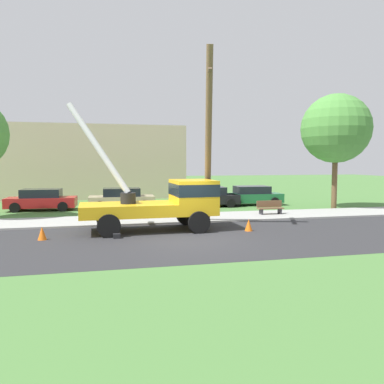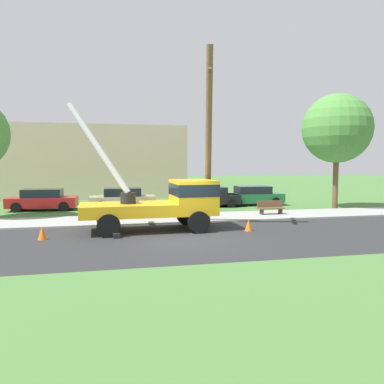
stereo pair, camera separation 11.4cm
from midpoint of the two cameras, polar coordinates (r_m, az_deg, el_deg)
name	(u,v)px [view 2 (the right image)]	position (r m, az deg, el deg)	size (l,w,h in m)	color
ground_plane	(152,207)	(27.82, -5.75, -2.17)	(120.00, 120.00, 0.00)	#477538
road_asphalt	(188,239)	(16.12, -0.44, -6.98)	(80.00, 7.92, 0.01)	#2B2B2D
sidewalk_strip	(166,218)	(21.62, -3.68, -3.93)	(80.00, 3.46, 0.10)	#9E9E99
utility_truck	(166,200)	(18.14, -3.64, -1.22)	(6.82, 3.21, 5.98)	gold
leaning_utility_pole	(209,137)	(19.35, 2.64, 8.11)	(1.04, 3.45, 8.66)	brown
traffic_cone_ahead	(249,225)	(18.13, 8.56, -4.86)	(0.36, 0.36, 0.56)	orange
traffic_cone_behind	(42,233)	(17.09, -21.13, -5.69)	(0.36, 0.36, 0.56)	orange
traffic_cone_curbside	(203,220)	(19.63, 1.88, -4.10)	(0.36, 0.36, 0.56)	orange
parked_sedan_red	(43,200)	(27.39, -21.12, -1.06)	(4.48, 2.16, 1.42)	#B21E1E
parked_sedan_tan	(123,198)	(26.86, -10.13, -0.93)	(4.44, 2.08, 1.42)	tan
parked_sedan_black	(208,197)	(27.58, 2.51, -0.72)	(4.41, 2.04, 1.42)	black
parked_sedan_green	(253,196)	(28.95, 9.07, -0.53)	(4.47, 2.14, 1.42)	#1E6638
park_bench	(271,208)	(23.46, 11.70, -2.34)	(1.60, 0.45, 0.90)	brown
roadside_tree_far	(337,129)	(28.21, 20.78, 8.75)	(4.67, 4.67, 7.81)	brown
lowrise_building_backdrop	(84,162)	(36.39, -15.66, 4.29)	(18.00, 6.00, 6.40)	#C6B293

